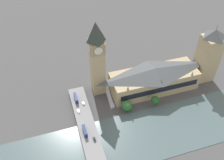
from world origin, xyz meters
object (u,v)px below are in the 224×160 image
Objects in this scene: double_decker_bus_mid at (85,131)px; car_southbound_extra at (94,139)px; parliament_hall at (154,79)px; victoria_tower at (208,55)px; road_bridge at (93,147)px; car_southbound_mid at (78,111)px; clock_tower at (97,58)px; car_northbound_tail at (83,103)px; double_decker_bus_lead at (76,98)px.

double_decker_bus_mid is 10.24m from car_southbound_extra.
parliament_hall is 1.37× the size of victoria_tower.
car_southbound_mid is (36.02, 3.30, 1.54)m from road_bridge.
road_bridge is (-47.11, 71.07, -9.09)m from parliament_hall.
victoria_tower is 129.83m from car_southbound_mid.
clock_tower is 17.18× the size of car_northbound_tail.
clock_tower is at bearing -68.09° from double_decker_bus_lead.
double_decker_bus_mid is at bearing 179.61° from double_decker_bus_lead.
parliament_hall is 7.37× the size of double_decker_bus_lead.
double_decker_bus_mid reaches higher than double_decker_bus_lead.
victoria_tower is at bearing -84.99° from car_southbound_mid.
parliament_hall is 85.75m from road_bridge.
victoria_tower is 130.35m from car_southbound_extra.
clock_tower is 0.56× the size of road_bridge.
road_bridge is at bearing 151.30° from car_southbound_extra.
double_decker_bus_lead is at bearing 6.71° from car_southbound_extra.
car_southbound_extra reaches higher than car_northbound_tail.
parliament_hall is 19.29× the size of car_southbound_mid.
double_decker_bus_lead is 2.62× the size of car_southbound_mid.
double_decker_bus_lead is at bearing 36.99° from car_northbound_tail.
parliament_hall is 18.98× the size of car_northbound_tail.
car_southbound_extra is (-38.30, -0.15, 0.03)m from car_northbound_tail.
clock_tower is at bearing -45.64° from car_southbound_mid.
victoria_tower is at bearing -70.86° from car_southbound_extra.
parliament_hall is 68.95m from car_northbound_tail.
victoria_tower reaches higher than parliament_hall.
car_southbound_mid is at bearing 176.89° from double_decker_bus_lead.
clock_tower is (12.52, 50.23, 26.75)m from parliament_hall.
double_decker_bus_lead is (3.06, 126.57, -20.88)m from victoria_tower.
car_southbound_mid is (-11.15, 127.34, -22.72)m from victoria_tower.
car_southbound_extra is at bearing -179.78° from car_northbound_tail.
double_decker_bus_mid is (-33.70, 126.82, -20.82)m from victoria_tower.
road_bridge is 31.06× the size of car_southbound_mid.
car_southbound_mid is (22.54, 0.52, -1.90)m from double_decker_bus_mid.
double_decker_bus_mid is 22.63m from car_southbound_mid.
clock_tower is 17.47× the size of car_southbound_mid.
parliament_hall is 73.88m from double_decker_bus_lead.
car_northbound_tail is at bearing -10.25° from double_decker_bus_mid.
double_decker_bus_lead is (3.12, 73.59, -5.71)m from parliament_hall.
double_decker_bus_lead is at bearing 87.58° from parliament_hall.
double_decker_bus_mid reaches higher than car_southbound_extra.
clock_tower is 7.04× the size of double_decker_bus_mid.
double_decker_bus_lead is at bearing -0.39° from double_decker_bus_mid.
parliament_hall is 7.77× the size of double_decker_bus_mid.
clock_tower is 66.90m from car_southbound_extra.
car_southbound_extra is (-30.93, -6.08, 0.03)m from car_southbound_mid.
victoria_tower reaches higher than car_southbound_extra.
victoria_tower is 128.31m from double_decker_bus_lead.
clock_tower reaches higher than victoria_tower.
car_southbound_mid is at bearing 11.12° from car_southbound_extra.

